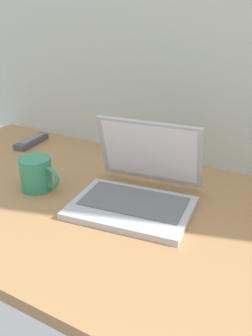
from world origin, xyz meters
name	(u,v)px	position (x,y,z in m)	size (l,w,h in m)	color
desk	(121,213)	(0.00, 0.00, 0.01)	(1.60, 0.76, 0.03)	#A87A4C
laptop	(138,187)	(0.02, 0.05, 0.08)	(0.34, 0.32, 0.21)	#B2B5BA
coffee_mug	(37,174)	(-0.26, -0.03, 0.08)	(0.13, 0.09, 0.10)	#338C66
remote_control_near	(32,141)	(-0.54, 0.24, 0.04)	(0.07, 0.16, 0.02)	#4C4C51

